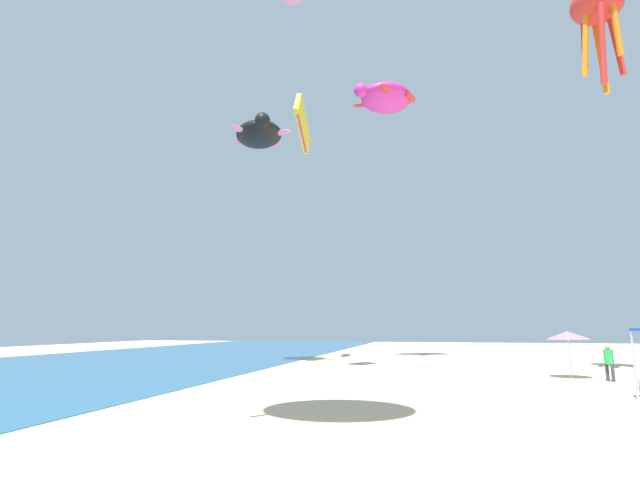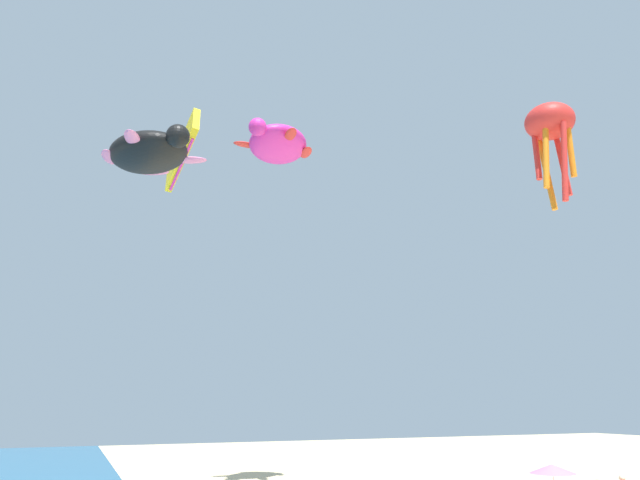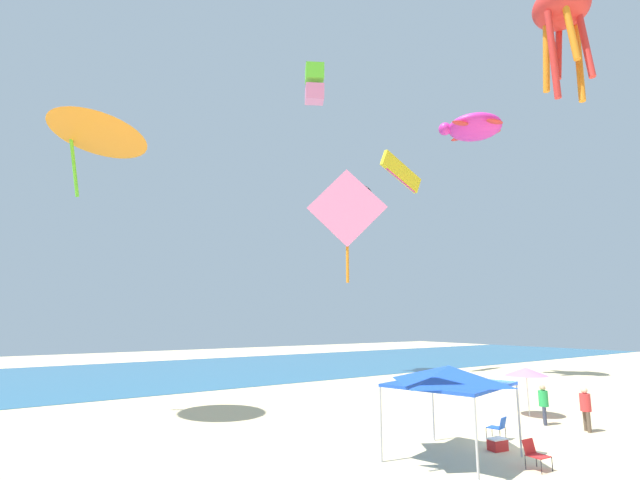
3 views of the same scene
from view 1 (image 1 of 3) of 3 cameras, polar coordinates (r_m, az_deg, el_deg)
The scene contains 6 objects.
beach_umbrella at distance 26.95m, azimuth 26.67°, elevation -9.81°, with size 1.95×1.95×2.21m.
person_near_umbrella at distance 26.29m, azimuth 30.37°, elevation -11.80°, with size 0.40×0.39×1.64m.
kite_turtle_magenta at distance 40.81m, azimuth 7.54°, elevation 15.95°, with size 5.60×5.61×2.29m.
kite_octopus_red at distance 32.89m, azimuth 29.37°, elevation 22.12°, with size 2.63×2.63×5.83m.
kite_parafoil_yellow at distance 38.53m, azimuth -2.01°, elevation 13.05°, with size 5.24×0.94×3.14m.
kite_turtle_black at distance 34.75m, azimuth -7.04°, elevation 12.03°, with size 4.96×4.88×1.51m.
Camera 1 is at (-20.80, 9.20, 2.41)m, focal length 27.72 mm.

